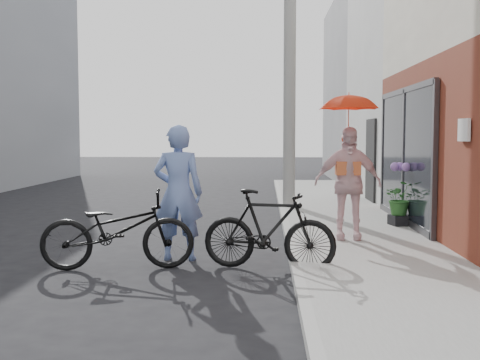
# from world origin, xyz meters

# --- Properties ---
(ground) EXTENTS (80.00, 80.00, 0.00)m
(ground) POSITION_xyz_m (0.00, 0.00, 0.00)
(ground) COLOR black
(ground) RESTS_ON ground
(sidewalk) EXTENTS (2.20, 24.00, 0.12)m
(sidewalk) POSITION_xyz_m (2.10, 2.00, 0.06)
(sidewalk) COLOR gray
(sidewalk) RESTS_ON ground
(curb) EXTENTS (0.12, 24.00, 0.12)m
(curb) POSITION_xyz_m (0.94, 2.00, 0.06)
(curb) COLOR #9E9E99
(curb) RESTS_ON ground
(east_building_far) EXTENTS (8.00, 8.00, 7.00)m
(east_building_far) POSITION_xyz_m (7.20, 16.00, 3.50)
(east_building_far) COLOR gray
(east_building_far) RESTS_ON ground
(utility_pole) EXTENTS (0.28, 0.28, 7.00)m
(utility_pole) POSITION_xyz_m (1.10, 6.00, 3.50)
(utility_pole) COLOR #9E9E99
(utility_pole) RESTS_ON ground
(officer) EXTENTS (0.69, 0.46, 1.90)m
(officer) POSITION_xyz_m (-0.67, 0.47, 0.95)
(officer) COLOR #6E86C4
(officer) RESTS_ON ground
(bike_left) EXTENTS (2.06, 0.99, 1.04)m
(bike_left) POSITION_xyz_m (-1.37, -0.16, 0.52)
(bike_left) COLOR black
(bike_left) RESTS_ON ground
(bike_right) EXTENTS (1.81, 0.82, 1.05)m
(bike_right) POSITION_xyz_m (0.60, -0.09, 0.52)
(bike_right) COLOR black
(bike_right) RESTS_ON ground
(kimono_woman) EXTENTS (1.05, 0.48, 1.76)m
(kimono_woman) POSITION_xyz_m (1.84, 1.61, 1.00)
(kimono_woman) COLOR beige
(kimono_woman) RESTS_ON sidewalk
(parasol) EXTENTS (0.89, 0.89, 0.78)m
(parasol) POSITION_xyz_m (1.84, 1.61, 2.27)
(parasol) COLOR #EC421B
(parasol) RESTS_ON kimono_woman
(planter) EXTENTS (0.41, 0.41, 0.18)m
(planter) POSITION_xyz_m (3.00, 3.09, 0.21)
(planter) COLOR black
(planter) RESTS_ON sidewalk
(potted_plant) EXTENTS (0.56, 0.49, 0.63)m
(potted_plant) POSITION_xyz_m (3.00, 3.09, 0.61)
(potted_plant) COLOR #2B6227
(potted_plant) RESTS_ON planter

